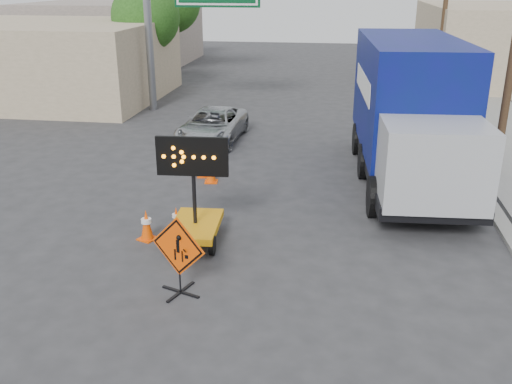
% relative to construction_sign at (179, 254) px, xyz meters
% --- Properties ---
extents(ground, '(100.00, 100.00, 0.00)m').
position_rel_construction_sign_xyz_m(ground, '(0.35, -1.03, -0.91)').
color(ground, '#2D2D30').
rests_on(ground, ground).
extents(curb_right, '(0.40, 60.00, 0.12)m').
position_rel_construction_sign_xyz_m(curb_right, '(7.55, 13.97, -0.85)').
color(curb_right, gray).
rests_on(curb_right, ground).
extents(sidewalk_right, '(4.00, 60.00, 0.15)m').
position_rel_construction_sign_xyz_m(sidewalk_right, '(9.85, 13.97, -0.84)').
color(sidewalk_right, gray).
rests_on(sidewalk_right, ground).
extents(storefront_left_near, '(14.00, 10.00, 4.00)m').
position_rel_construction_sign_xyz_m(storefront_left_near, '(-13.65, 18.97, 1.09)').
color(storefront_left_near, '#C6AE8F').
rests_on(storefront_left_near, ground).
extents(storefront_left_far, '(12.00, 10.00, 4.40)m').
position_rel_construction_sign_xyz_m(storefront_left_far, '(-14.65, 32.97, 1.29)').
color(storefront_left_far, '#AA998E').
rests_on(storefront_left_far, ground).
extents(building_right_far, '(10.00, 14.00, 4.60)m').
position_rel_construction_sign_xyz_m(building_right_far, '(13.35, 28.97, 1.39)').
color(building_right_far, '#C6AE8F').
rests_on(building_right_far, ground).
extents(highway_gantry, '(6.18, 0.38, 6.90)m').
position_rel_construction_sign_xyz_m(highway_gantry, '(-4.09, 16.92, 4.16)').
color(highway_gantry, slate).
rests_on(highway_gantry, ground).
extents(utility_pole_far, '(1.80, 0.26, 9.00)m').
position_rel_construction_sign_xyz_m(utility_pole_far, '(8.35, 22.97, 3.77)').
color(utility_pole_far, '#42301C').
rests_on(utility_pole_far, ground).
extents(tree_left_near, '(3.71, 3.71, 6.03)m').
position_rel_construction_sign_xyz_m(tree_left_near, '(-7.65, 20.97, 3.25)').
color(tree_left_near, '#42301C').
rests_on(tree_left_near, ground).
extents(tree_left_far, '(4.10, 4.10, 6.66)m').
position_rel_construction_sign_xyz_m(tree_left_far, '(-8.65, 28.97, 3.68)').
color(tree_left_far, '#42301C').
rests_on(tree_left_far, ground).
extents(construction_sign, '(1.23, 0.89, 1.73)m').
position_rel_construction_sign_xyz_m(construction_sign, '(0.00, 0.00, 0.00)').
color(construction_sign, black).
rests_on(construction_sign, ground).
extents(arrow_board, '(1.73, 1.98, 2.73)m').
position_rel_construction_sign_xyz_m(arrow_board, '(-0.29, 2.47, -0.30)').
color(arrow_board, orange).
rests_on(arrow_board, ground).
extents(pickup_truck, '(2.34, 4.75, 1.30)m').
position_rel_construction_sign_xyz_m(pickup_truck, '(-1.92, 11.64, -0.27)').
color(pickup_truck, '#B2B5B9').
rests_on(pickup_truck, ground).
extents(box_truck, '(3.41, 9.46, 4.43)m').
position_rel_construction_sign_xyz_m(box_truck, '(5.31, 8.06, 1.09)').
color(box_truck, black).
rests_on(box_truck, ground).
extents(cone_a, '(0.53, 0.53, 0.80)m').
position_rel_construction_sign_xyz_m(cone_a, '(-1.54, 2.41, -0.51)').
color(cone_a, '#F64C05').
rests_on(cone_a, ground).
extents(cone_b, '(0.40, 0.40, 0.65)m').
position_rel_construction_sign_xyz_m(cone_b, '(-0.96, 3.06, -0.59)').
color(cone_b, '#F64C05').
rests_on(cone_b, ground).
extents(cone_c, '(0.46, 0.46, 0.80)m').
position_rel_construction_sign_xyz_m(cone_c, '(-0.90, 6.85, -0.51)').
color(cone_c, '#F64C05').
rests_on(cone_c, ground).
extents(cone_d, '(0.47, 0.47, 0.77)m').
position_rel_construction_sign_xyz_m(cone_d, '(-1.29, 7.35, -0.53)').
color(cone_d, '#F64C05').
rests_on(cone_d, ground).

